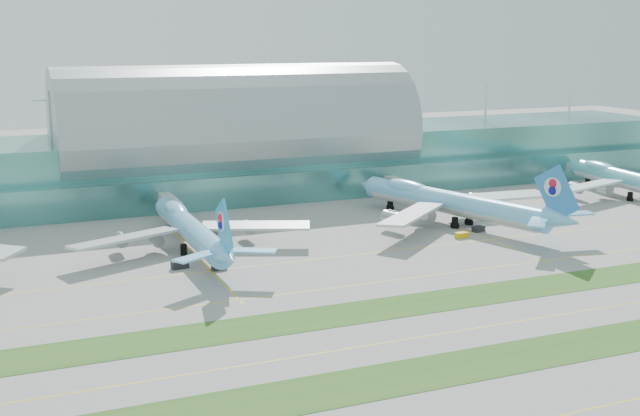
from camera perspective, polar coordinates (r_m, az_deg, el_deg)
name	(u,v)px	position (r m, az deg, el deg)	size (l,w,h in m)	color
ground	(425,307)	(161.72, 7.50, -6.96)	(700.00, 700.00, 0.00)	gray
terminal	(237,150)	(274.63, -5.89, 4.10)	(340.00, 69.10, 36.00)	#3D7A75
grass_strip_near	(509,358)	(139.80, 13.29, -10.33)	(420.00, 12.00, 0.08)	#2D591E
grass_strip_far	(420,303)	(163.34, 7.15, -6.74)	(420.00, 12.00, 0.08)	#2D591E
taxiline_a	(591,409)	(125.66, 18.72, -13.36)	(420.00, 0.35, 0.01)	yellow
taxiline_b	(464,330)	(150.51, 10.17, -8.54)	(420.00, 0.35, 0.01)	yellow
taxiline_c	(384,281)	(176.71, 4.60, -5.22)	(420.00, 0.35, 0.01)	yellow
taxiline_d	(343,256)	(195.72, 1.68, -3.44)	(420.00, 0.35, 0.01)	yellow
airliner_b	(190,227)	(202.16, -9.23, -1.37)	(60.96, 69.08, 19.04)	#6BBDED
airliner_c	(450,201)	(230.38, 9.26, 0.49)	(65.02, 75.49, 21.35)	#6CBDED
airliner_d	(630,179)	(282.54, 21.20, 1.91)	(64.35, 73.35, 20.18)	#5ABBC8
gse_c	(180,265)	(188.10, -9.94, -3.98)	(3.92, 1.86, 1.86)	black
gse_d	(219,267)	(185.82, -7.19, -4.17)	(3.38, 1.65, 1.41)	black
gse_e	(462,235)	(216.24, 10.05, -1.90)	(3.58, 1.78, 1.46)	gold
gse_f	(478,229)	(223.84, 11.20, -1.46)	(3.57, 1.93, 1.51)	black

